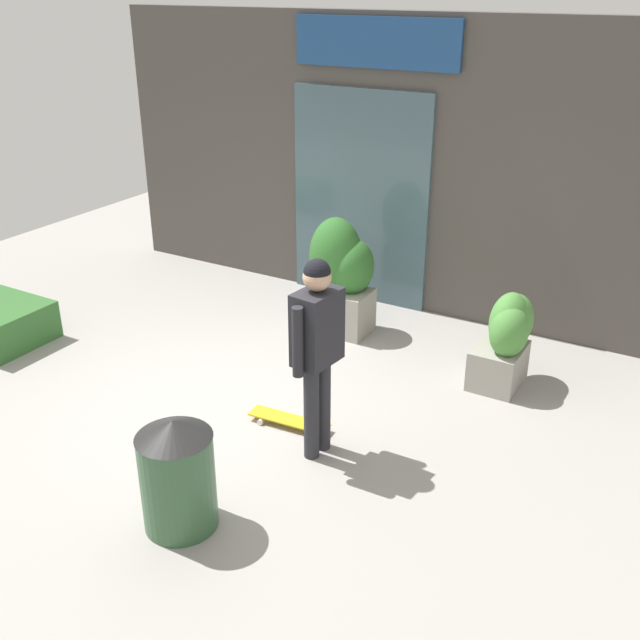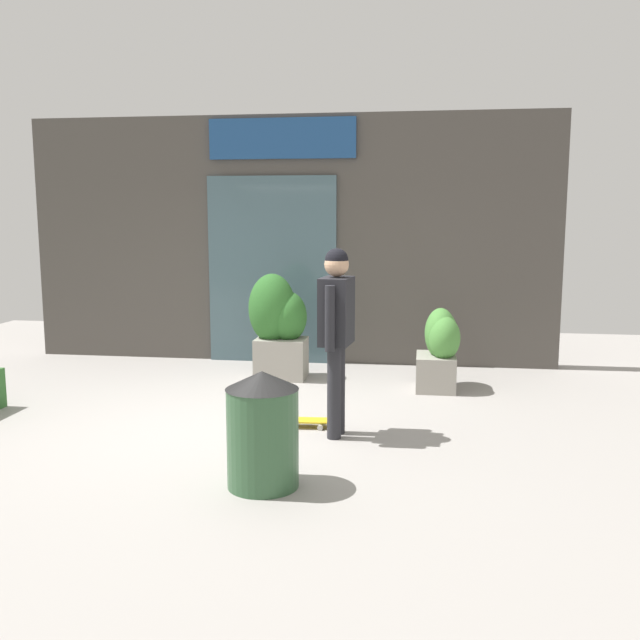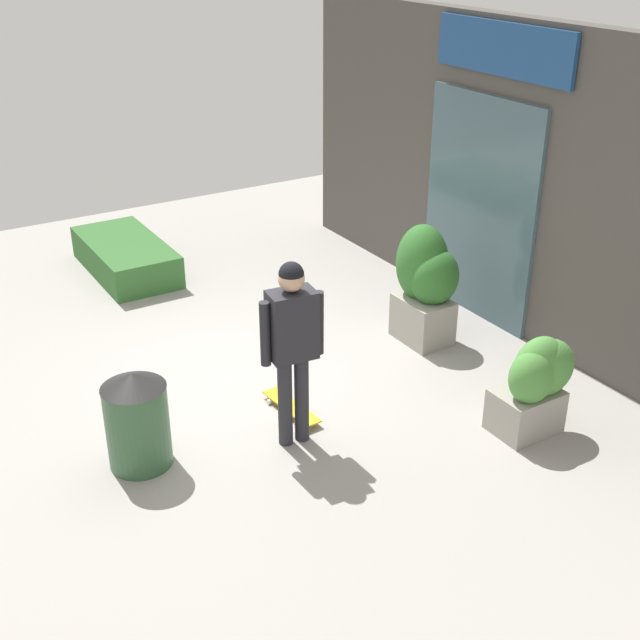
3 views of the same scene
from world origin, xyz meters
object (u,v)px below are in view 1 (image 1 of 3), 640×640
Objects in this scene: skateboarder at (317,339)px; planter_box_left at (507,335)px; skateboard at (289,420)px; planter_box_right at (342,272)px; trash_bin at (177,473)px.

skateboarder is 1.82× the size of planter_box_left.
skateboard is 0.81× the size of planter_box_left.
planter_box_left is (1.42, 1.74, 0.47)m from skateboard.
planter_box_right is at bearing -78.34° from skateboard.
skateboarder is at bearing 72.85° from trash_bin.
trash_bin is at bearing -113.30° from planter_box_left.
skateboarder is 2.26m from planter_box_left.
trash_bin is (0.60, -3.55, -0.25)m from planter_box_right.
skateboarder is 1.95× the size of trash_bin.
skateboarder is 1.12m from skateboard.
skateboard is 1.57m from trash_bin.
skateboarder reaches higher than trash_bin.
planter_box_left is at bearing -133.51° from skateboard.
planter_box_left is at bearing 66.70° from trash_bin.
planter_box_left is 1.07× the size of trash_bin.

